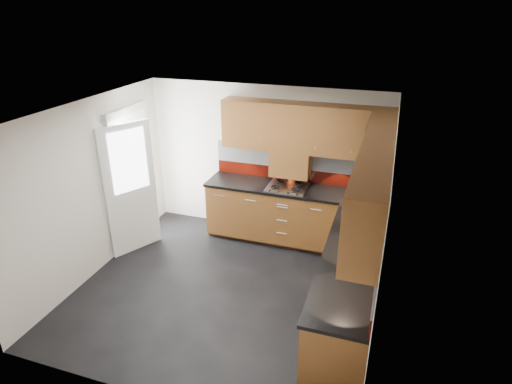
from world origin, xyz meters
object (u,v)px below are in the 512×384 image
(gas_hob, at_px, (287,187))
(utensil_pot, at_px, (293,177))
(toaster, at_px, (377,190))
(food_processor, at_px, (368,201))

(gas_hob, bearing_deg, utensil_pot, 81.56)
(utensil_pot, xyz_separation_m, toaster, (1.27, -0.07, -0.01))
(utensil_pot, relative_size, food_processor, 1.63)
(toaster, bearing_deg, utensil_pot, 176.82)
(toaster, distance_m, food_processor, 0.53)
(gas_hob, distance_m, toaster, 1.31)
(gas_hob, height_order, toaster, toaster)
(gas_hob, height_order, utensil_pot, utensil_pot)
(gas_hob, height_order, food_processor, food_processor)
(toaster, xyz_separation_m, food_processor, (-0.09, -0.52, 0.04))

